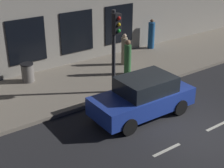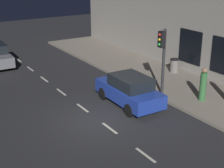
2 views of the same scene
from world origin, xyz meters
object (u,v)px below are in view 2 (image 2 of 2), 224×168
at_px(traffic_light, 162,52).
at_px(pedestrian_0, 203,85).
at_px(trash_bin, 174,65).
at_px(parked_car_2, 129,90).

height_order(traffic_light, pedestrian_0, traffic_light).
height_order(pedestrian_0, trash_bin, pedestrian_0).
distance_m(parked_car_2, pedestrian_0, 3.83).
bearing_deg(pedestrian_0, traffic_light, 150.41).
xyz_separation_m(traffic_light, trash_bin, (3.37, 2.60, -1.96)).
distance_m(traffic_light, pedestrian_0, 2.71).
xyz_separation_m(parked_car_2, pedestrian_0, (3.34, -1.86, 0.19)).
distance_m(pedestrian_0, trash_bin, 4.80).
bearing_deg(trash_bin, pedestrian_0, -114.93).
relative_size(traffic_light, parked_car_2, 0.88).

